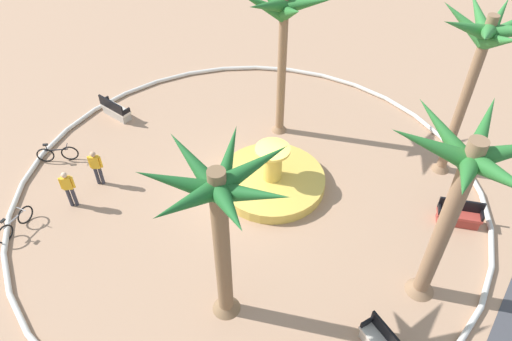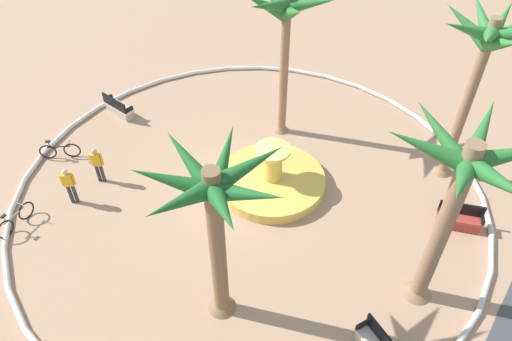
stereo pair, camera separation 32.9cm
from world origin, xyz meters
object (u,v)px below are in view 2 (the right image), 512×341
bicycle_by_lamppost (16,220)px  bicycle_red_frame (60,151)px  palm_tree_by_curb (214,207)px  palm_tree_mid_plaza (486,50)px  bench_southeast (459,220)px  person_cyclist_helmet (97,164)px  fountain (272,180)px  person_cyclist_photo (69,184)px  palm_tree_far_side (285,19)px  bench_east (119,109)px  palm_tree_near_fountain (458,188)px

bicycle_by_lamppost → bicycle_red_frame: bearing=-150.1°
palm_tree_by_curb → bicycle_red_frame: 11.14m
palm_tree_mid_plaza → bench_southeast: size_ratio=4.24×
person_cyclist_helmet → fountain: bearing=124.8°
bicycle_by_lamppost → fountain: bearing=140.0°
fountain → bench_southeast: bearing=109.3°
palm_tree_by_curb → person_cyclist_photo: bearing=-90.9°
fountain → bicycle_by_lamppost: 9.69m
palm_tree_far_side → person_cyclist_helmet: bearing=-29.0°
palm_tree_mid_plaza → bench_east: bearing=-68.8°
person_cyclist_helmet → person_cyclist_photo: size_ratio=0.97×
bench_east → bicycle_by_lamppost: bench_east is taller
palm_tree_far_side → person_cyclist_photo: bearing=-24.2°
palm_tree_mid_plaza → person_cyclist_photo: palm_tree_mid_plaza is taller
bench_southeast → bicycle_by_lamppost: size_ratio=0.98×
bench_east → person_cyclist_helmet: bearing=39.4°
palm_tree_by_curb → bicycle_by_lamppost: 9.50m
fountain → palm_tree_by_curb: 7.33m
bench_southeast → bicycle_red_frame: 16.23m
palm_tree_mid_plaza → palm_tree_far_side: bearing=-76.0°
bicycle_red_frame → person_cyclist_helmet: 2.56m
bench_southeast → person_cyclist_helmet: 13.94m
bench_southeast → fountain: bearing=-70.7°
bicycle_red_frame → person_cyclist_helmet: bearing=92.3°
palm_tree_by_curb → bench_southeast: 10.17m
bench_southeast → person_cyclist_helmet: (6.31, -12.41, 0.59)m
palm_tree_near_fountain → palm_tree_by_curb: size_ratio=1.06×
person_cyclist_photo → palm_tree_near_fountain: bearing=108.5°
bench_southeast → person_cyclist_photo: bearing=-57.9°
bicycle_red_frame → person_cyclist_photo: person_cyclist_photo is taller
fountain → palm_tree_far_side: bearing=-150.8°
bench_southeast → person_cyclist_photo: 14.56m
fountain → person_cyclist_photo: fountain is taller
palm_tree_mid_plaza → bicycle_by_lamppost: (12.29, -11.44, -5.25)m
bench_east → bicycle_by_lamppost: size_ratio=0.95×
fountain → palm_tree_far_side: (-3.13, -1.75, 5.11)m
bench_east → palm_tree_near_fountain: bearing=87.1°
palm_tree_near_fountain → palm_tree_by_curb: 6.36m
palm_tree_near_fountain → person_cyclist_photo: 13.55m
palm_tree_by_curb → bench_southeast: size_ratio=3.76×
palm_tree_by_curb → bicycle_by_lamppost: bearing=-76.7°
bench_southeast → person_cyclist_photo: person_cyclist_photo is taller
fountain → palm_tree_near_fountain: size_ratio=0.64×
palm_tree_mid_plaza → bench_southeast: (2.51, 1.53, -5.29)m
palm_tree_near_fountain → palm_tree_mid_plaza: (-6.11, -1.51, 0.75)m
bicycle_red_frame → person_cyclist_photo: size_ratio=0.76×
palm_tree_far_side → bicycle_red_frame: size_ratio=5.19×
bicycle_red_frame → person_cyclist_photo: 2.96m
bench_southeast → palm_tree_far_side: bearing=-95.1°
bicycle_by_lamppost → person_cyclist_helmet: person_cyclist_helmet is taller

